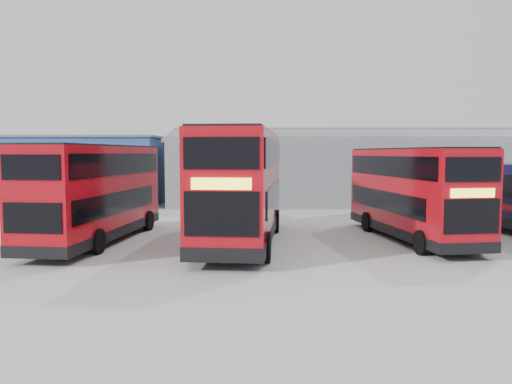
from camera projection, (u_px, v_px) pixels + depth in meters
name	position (u px, v px, depth m)	size (l,w,h in m)	color
ground_plane	(276.00, 248.00, 20.32)	(120.00, 120.00, 0.00)	#A9A9A4
office_block	(82.00, 170.00, 38.01)	(12.30, 8.32, 5.12)	navy
maintenance_shed	(365.00, 169.00, 40.08)	(30.50, 12.00, 5.89)	gray
double_decker_left	(96.00, 194.00, 21.65)	(3.55, 10.21, 4.23)	#AC0914
double_decker_centre	(242.00, 187.00, 21.51)	(3.78, 11.59, 4.82)	#AC0914
double_decker_right	(411.00, 194.00, 22.31)	(3.60, 9.92, 4.11)	#AC0914
panel_van	(22.00, 193.00, 31.88)	(2.38, 5.45, 2.37)	silver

